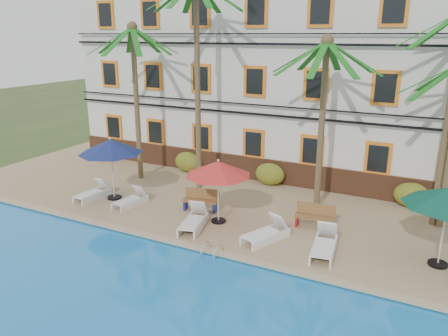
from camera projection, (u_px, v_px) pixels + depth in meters
The scene contains 20 objects.
ground at pixel (215, 246), 16.02m from camera, with size 100.00×100.00×0.00m, color #384C23.
pool_deck at pixel (266, 199), 20.24m from camera, with size 30.00×12.00×0.25m, color tan.
pool_coping at pixel (203, 249), 15.17m from camera, with size 30.00×0.35×0.06m, color tan.
hotel_building at pixel (304, 75), 22.94m from camera, with size 25.40×6.44×10.22m.
palm_a at pixel (135, 81), 21.35m from camera, with size 4.33×4.33×7.77m.
palm_b at pixel (197, 60), 19.62m from camera, with size 4.33×4.33×9.67m.
palm_c at pixel (323, 100), 17.38m from camera, with size 4.33×4.33×7.20m.
shrub_left at pixel (188, 162), 23.67m from camera, with size 1.50×0.90×1.10m, color #214F16.
shrub_mid at pixel (270, 174), 21.60m from camera, with size 1.50×0.90×1.10m, color #214F16.
shrub_right at pixel (412, 195), 18.77m from camera, with size 1.50×0.90×1.10m, color #214F16.
umbrella_blue at pixel (110, 147), 19.22m from camera, with size 2.85×2.85×2.85m.
umbrella_red at pixel (218, 169), 16.79m from camera, with size 2.61×2.61×2.60m.
lounger_a at pixel (93, 193), 19.85m from camera, with size 0.77×1.82×0.84m.
lounger_b at pixel (131, 199), 19.10m from camera, with size 0.80×1.73×0.79m.
lounger_c at pixel (194, 220), 16.83m from camera, with size 1.15×2.08×0.93m.
lounger_d at pixel (266, 233), 15.81m from camera, with size 1.39×2.03×0.91m.
lounger_e at pixel (324, 245), 14.86m from camera, with size 0.98×2.11×0.96m.
bench_left at pixel (201, 199), 18.50m from camera, with size 1.57×0.80×0.93m.
bench_right at pixel (315, 216), 16.84m from camera, with size 1.54×0.64×0.93m.
pool_ladder at pixel (212, 254), 14.92m from camera, with size 0.54×0.74×0.74m.
Camera 1 is at (6.87, -12.75, 7.43)m, focal length 35.00 mm.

